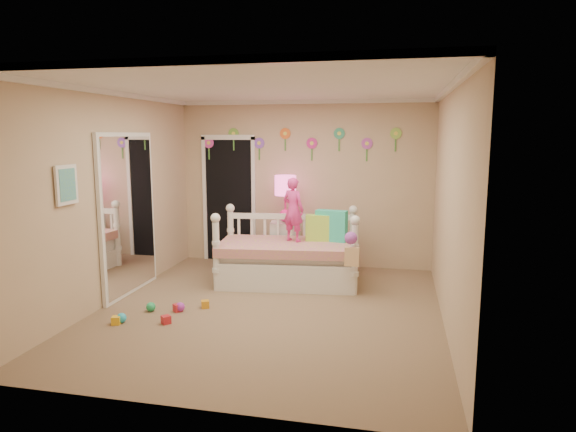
% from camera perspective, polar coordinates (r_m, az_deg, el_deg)
% --- Properties ---
extents(floor, '(4.00, 4.50, 0.01)m').
position_cam_1_polar(floor, '(6.13, -2.14, -10.59)').
color(floor, '#7F684C').
rests_on(floor, ground).
extents(ceiling, '(4.00, 4.50, 0.01)m').
position_cam_1_polar(ceiling, '(5.79, -2.30, 14.39)').
color(ceiling, white).
rests_on(ceiling, floor).
extents(back_wall, '(4.00, 0.01, 2.60)m').
position_cam_1_polar(back_wall, '(8.01, 1.82, 3.63)').
color(back_wall, tan).
rests_on(back_wall, floor).
extents(left_wall, '(0.01, 4.50, 2.60)m').
position_cam_1_polar(left_wall, '(6.61, -19.26, 1.95)').
color(left_wall, tan).
rests_on(left_wall, floor).
extents(right_wall, '(0.01, 4.50, 2.60)m').
position_cam_1_polar(right_wall, '(5.67, 17.77, 0.90)').
color(right_wall, tan).
rests_on(right_wall, floor).
extents(crown_molding, '(4.00, 4.50, 0.06)m').
position_cam_1_polar(crown_molding, '(5.79, -2.30, 14.09)').
color(crown_molding, white).
rests_on(crown_molding, ceiling).
extents(daybed, '(2.04, 1.26, 1.05)m').
position_cam_1_polar(daybed, '(7.09, -0.01, -3.44)').
color(daybed, white).
rests_on(daybed, floor).
extents(pillow_turquoise, '(0.46, 0.23, 0.44)m').
position_cam_1_polar(pillow_turquoise, '(7.13, 4.92, -1.10)').
color(pillow_turquoise, '#27C7A7').
rests_on(pillow_turquoise, daybed).
extents(pillow_lime, '(0.41, 0.19, 0.37)m').
position_cam_1_polar(pillow_lime, '(7.14, 3.59, -1.34)').
color(pillow_lime, '#AEE746').
rests_on(pillow_lime, daybed).
extents(child, '(0.39, 0.33, 0.90)m').
position_cam_1_polar(child, '(7.06, 0.60, 0.73)').
color(child, '#E93594').
rests_on(child, daybed).
extents(nightstand, '(0.49, 0.40, 0.74)m').
position_cam_1_polar(nightstand, '(7.85, -0.30, -3.34)').
color(nightstand, white).
rests_on(nightstand, floor).
extents(table_lamp, '(0.33, 0.33, 0.72)m').
position_cam_1_polar(table_lamp, '(7.71, -0.30, 2.82)').
color(table_lamp, '#E71E7A').
rests_on(table_lamp, nightstand).
extents(closet_doorway, '(0.90, 0.04, 2.07)m').
position_cam_1_polar(closet_doorway, '(8.34, -6.69, 1.97)').
color(closet_doorway, black).
rests_on(closet_doorway, back_wall).
extents(flower_decals, '(3.40, 0.02, 0.50)m').
position_cam_1_polar(flower_decals, '(7.97, 1.19, 8.22)').
color(flower_decals, '#B2668C').
rests_on(flower_decals, back_wall).
extents(mirror_closet, '(0.07, 1.30, 2.10)m').
position_cam_1_polar(mirror_closet, '(6.88, -17.57, 0.19)').
color(mirror_closet, white).
rests_on(mirror_closet, left_wall).
extents(wall_picture, '(0.05, 0.34, 0.42)m').
position_cam_1_polar(wall_picture, '(5.82, -23.75, 3.25)').
color(wall_picture, white).
rests_on(wall_picture, left_wall).
extents(hanging_bag, '(0.20, 0.16, 0.36)m').
position_cam_1_polar(hanging_bag, '(6.40, 7.07, -3.84)').
color(hanging_bag, beige).
rests_on(hanging_bag, daybed).
extents(toy_scatter, '(1.05, 1.44, 0.11)m').
position_cam_1_polar(toy_scatter, '(6.17, -13.61, -10.18)').
color(toy_scatter, '#996666').
rests_on(toy_scatter, floor).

